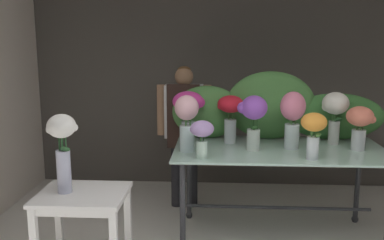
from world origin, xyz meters
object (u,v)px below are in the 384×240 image
display_table_glass (279,161)px  vase_coral_lilies (360,123)px  vase_violet_snapdragons (253,115)px  vase_crimson_anemones (230,112)px  vase_magenta_stock (188,108)px  florist (184,122)px  vase_ivory_ranunculus (335,110)px  vase_sunset_tulips (314,130)px  vase_white_roses_tall (62,145)px  vase_lilac_roses (202,134)px  vase_rosy_freesia (293,115)px  side_table_white (83,207)px  vase_blush_peonies (187,119)px

display_table_glass → vase_coral_lilies: (0.70, -0.02, 0.37)m
vase_violet_snapdragons → vase_crimson_anemones: size_ratio=1.08×
vase_violet_snapdragons → vase_magenta_stock: (-0.59, 0.24, 0.02)m
display_table_glass → florist: (-0.93, 0.74, 0.22)m
vase_magenta_stock → vase_ivory_ranunculus: bearing=1.4°
vase_magenta_stock → vase_sunset_tulips: bearing=-25.7°
vase_white_roses_tall → vase_lilac_roses: bearing=28.1°
vase_sunset_tulips → vase_white_roses_tall: bearing=-163.8°
vase_rosy_freesia → vase_lilac_roses: (-0.80, -0.38, -0.10)m
vase_magenta_stock → side_table_white: bearing=-123.6°
vase_rosy_freesia → display_table_glass: bearing=177.2°
vase_ivory_ranunculus → vase_magenta_stock: vase_magenta_stock is taller
vase_violet_snapdragons → vase_white_roses_tall: size_ratio=0.85×
florist → vase_violet_snapdragons: size_ratio=3.17×
vase_violet_snapdragons → vase_crimson_anemones: (-0.19, 0.27, -0.02)m
side_table_white → vase_crimson_anemones: (1.11, 1.09, 0.54)m
vase_sunset_tulips → vase_crimson_anemones: size_ratio=0.85×
vase_blush_peonies → vase_ivory_ranunculus: (1.37, 0.35, 0.04)m
vase_violet_snapdragons → display_table_glass: bearing=18.7°
vase_coral_lilies → vase_violet_snapdragons: 0.96m
vase_lilac_roses → vase_crimson_anemones: vase_crimson_anemones is taller
vase_lilac_roses → vase_crimson_anemones: size_ratio=0.70×
vase_sunset_tulips → vase_ivory_ranunculus: vase_ivory_ranunculus is taller
side_table_white → vase_coral_lilies: bearing=21.6°
side_table_white → vase_coral_lilies: vase_coral_lilies is taller
side_table_white → vase_lilac_roses: (0.86, 0.53, 0.45)m
vase_lilac_roses → vase_crimson_anemones: bearing=66.2°
side_table_white → vase_blush_peonies: 1.16m
vase_violet_snapdragons → vase_white_roses_tall: bearing=-150.1°
display_table_glass → vase_blush_peonies: (-0.84, -0.16, 0.42)m
vase_white_roses_tall → display_table_glass: bearing=28.3°
florist → vase_violet_snapdragons: bearing=-50.4°
vase_coral_lilies → vase_lilac_roses: bearing=-165.3°
vase_sunset_tulips → display_table_glass: bearing=121.6°
vase_rosy_freesia → vase_blush_peonies: vase_rosy_freesia is taller
vase_magenta_stock → vase_white_roses_tall: 1.36m
side_table_white → vase_rosy_freesia: size_ratio=1.43×
vase_violet_snapdragons → vase_lilac_roses: 0.55m
vase_violet_snapdragons → vase_crimson_anemones: vase_violet_snapdragons is taller
display_table_glass → vase_magenta_stock: (-0.85, 0.16, 0.46)m
vase_sunset_tulips → vase_violet_snapdragons: bearing=150.4°
vase_crimson_anemones → vase_white_roses_tall: size_ratio=0.79×
vase_blush_peonies → vase_crimson_anemones: 0.52m
vase_sunset_tulips → vase_magenta_stock: bearing=154.3°
side_table_white → florist: bearing=69.3°
florist → vase_magenta_stock: florist is taller
vase_crimson_anemones → vase_violet_snapdragons: bearing=-54.3°
vase_lilac_roses → vase_white_roses_tall: vase_white_roses_tall is taller
vase_crimson_anemones → vase_white_roses_tall: bearing=-138.5°
florist → vase_rosy_freesia: 1.29m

